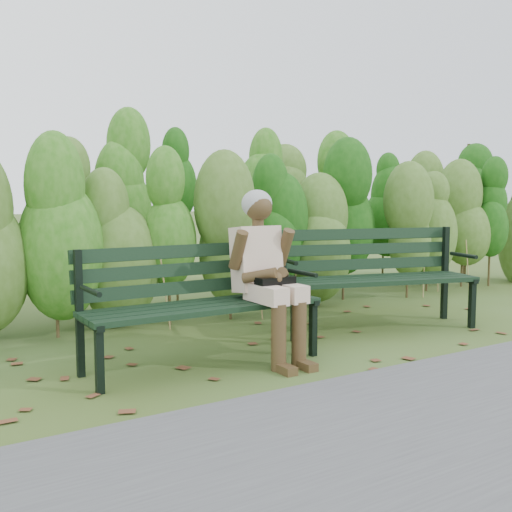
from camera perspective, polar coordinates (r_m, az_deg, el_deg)
ground at (r=5.11m, az=2.10°, el=-8.73°), size 80.00×80.00×0.00m
footpath at (r=3.60m, az=22.95°, el=-15.45°), size 60.00×2.50×0.01m
hedge_band at (r=6.57m, az=-7.04°, el=5.54°), size 11.04×1.67×2.42m
leaf_litter at (r=5.36m, az=6.59°, el=-8.06°), size 5.99×2.21×0.01m
bench_left at (r=4.58m, az=-5.57°, el=-3.63°), size 1.82×0.60×0.91m
bench_right at (r=5.92m, az=10.92°, el=-1.26°), size 2.02×1.11×0.96m
seated_woman at (r=4.64m, az=0.95°, el=-0.82°), size 0.52×0.76×1.33m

